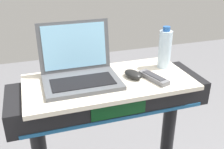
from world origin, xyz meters
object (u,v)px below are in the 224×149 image
object	(u,v)px
laptop	(80,70)
computer_mouse	(133,74)
water_bottle	(165,49)
tv_remote	(154,78)

from	to	relation	value
laptop	computer_mouse	bearing A→B (deg)	-14.16
laptop	computer_mouse	xyz separation A→B (m)	(0.24, -0.05, -0.03)
water_bottle	computer_mouse	bearing A→B (deg)	-160.60
laptop	tv_remote	bearing A→B (deg)	-19.56
computer_mouse	water_bottle	distance (m)	0.22
computer_mouse	water_bottle	xyz separation A→B (m)	(0.19, 0.07, 0.08)
water_bottle	tv_remote	xyz separation A→B (m)	(-0.11, -0.12, -0.09)
water_bottle	tv_remote	bearing A→B (deg)	-133.50
computer_mouse	tv_remote	bearing A→B (deg)	-49.80
laptop	computer_mouse	world-z (taller)	laptop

